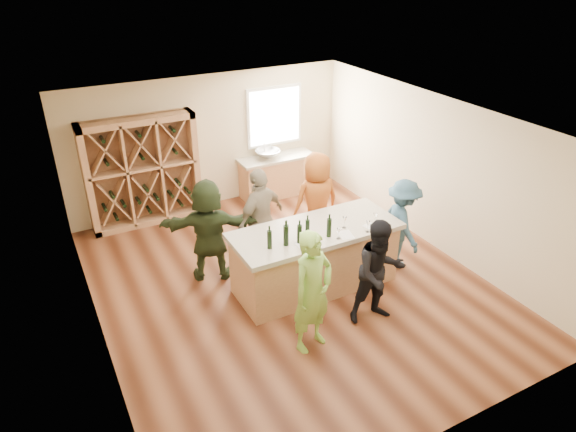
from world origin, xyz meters
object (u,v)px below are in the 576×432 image
wine_bottle_a (270,240)px  wine_bottle_d (299,234)px  sink (268,154)px  wine_bottle_f (329,228)px  person_far_right (316,202)px  person_server (402,224)px  wine_bottle_e (307,228)px  wine_bottle_c (287,233)px  person_far_mid (261,219)px  tasting_counter_base (315,260)px  wine_bottle_b (286,235)px  person_near_right (379,272)px  person_far_left (209,230)px  wine_rack (143,172)px  person_near_left (312,292)px

wine_bottle_a → wine_bottle_d: wine_bottle_d is taller
sink → wine_bottle_f: (-0.80, -3.77, 0.22)m
wine_bottle_a → wine_bottle_f: bearing=-6.4°
person_far_right → person_server: bearing=130.6°
sink → wine_bottle_e: wine_bottle_e is taller
wine_bottle_c → wine_bottle_f: (0.64, -0.17, 0.01)m
person_far_right → wine_bottle_c: bearing=45.7°
wine_bottle_a → person_far_mid: person_far_mid is taller
tasting_counter_base → person_server: size_ratio=1.62×
tasting_counter_base → wine_bottle_b: bearing=-161.2°
sink → person_near_right: size_ratio=0.33×
person_far_mid → person_far_left: (-0.91, 0.06, -0.02)m
person_far_right → person_near_right: bearing=84.3°
tasting_counter_base → wine_bottle_b: size_ratio=7.98×
person_far_left → wine_bottle_f: 2.02m
wine_bottle_b → wine_bottle_c: wine_bottle_b is taller
wine_rack → wine_bottle_e: size_ratio=8.16×
person_server → person_near_right: bearing=142.9°
wine_bottle_d → person_near_right: bearing=-47.8°
wine_bottle_b → wine_bottle_d: (0.21, -0.04, -0.01)m
person_far_left → wine_bottle_b: bearing=143.0°
person_near_right → person_far_right: 2.29m
wine_bottle_a → wine_bottle_f: size_ratio=0.98×
wine_rack → sink: bearing=-1.5°
wine_bottle_e → person_far_left: bearing=134.5°
wine_bottle_f → person_far_mid: bearing=112.6°
person_server → person_far_mid: person_far_mid is taller
person_far_right → wine_bottle_f: 1.56m
sink → wine_bottle_b: 3.99m
person_far_right → person_far_left: person_far_right is taller
wine_bottle_c → person_near_left: (-0.19, -1.10, -0.31)m
person_server → person_far_left: bearing=82.2°
person_far_left → wine_bottle_e: bearing=157.2°
person_far_left → wine_bottle_f: bearing=159.4°
person_near_left → wine_bottle_f: size_ratio=6.07×
wine_bottle_c → wine_bottle_f: bearing=-15.2°
wine_bottle_c → sink: bearing=68.2°
wine_bottle_c → person_far_right: size_ratio=0.15×
wine_bottle_a → wine_bottle_e: size_ratio=1.09×
wine_bottle_a → wine_bottle_b: 0.26m
person_near_right → person_far_left: 2.86m
tasting_counter_base → person_server: 1.69m
sink → wine_bottle_e: bearing=-106.7°
sink → person_far_left: person_far_left is taller
wine_bottle_d → wine_bottle_f: size_ratio=0.99×
wine_bottle_b → tasting_counter_base: bearing=18.8°
person_near_left → tasting_counter_base: bearing=42.4°
wine_bottle_c → person_far_left: person_far_left is taller
person_server → wine_bottle_d: bearing=107.2°
wine_bottle_c → wine_bottle_e: size_ratio=1.02×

